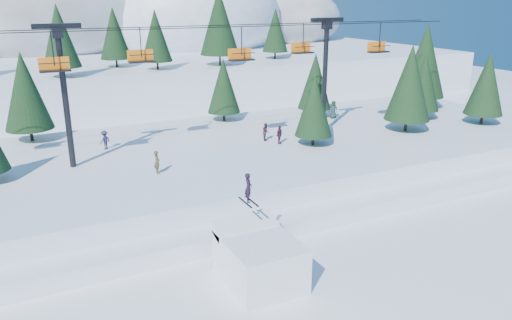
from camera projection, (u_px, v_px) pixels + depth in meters
name	position (u px, v px, depth m)	size (l,w,h in m)	color
ground	(303.00, 286.00, 26.22)	(160.00, 160.00, 0.00)	white
mid_shelf	(190.00, 165.00, 41.17)	(70.00, 22.00, 2.50)	white
berm	(240.00, 219.00, 32.87)	(70.00, 6.00, 1.10)	white
mountain_ridge	(50.00, 27.00, 83.63)	(119.00, 60.26, 26.46)	white
jump_kicker	(259.00, 258.00, 26.35)	(3.61, 4.93, 5.63)	white
chairlift	(205.00, 65.00, 39.39)	(46.00, 3.21, 10.28)	black
conifer_stand	(209.00, 94.00, 41.56)	(63.50, 16.93, 9.32)	black
distant_skiers	(194.00, 137.00, 41.59)	(34.34, 9.37, 1.84)	#481F30
banner_near	(317.00, 223.00, 32.29)	(2.86, 0.11, 0.90)	black
banner_far	(383.00, 199.00, 36.09)	(2.81, 0.56, 0.90)	black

